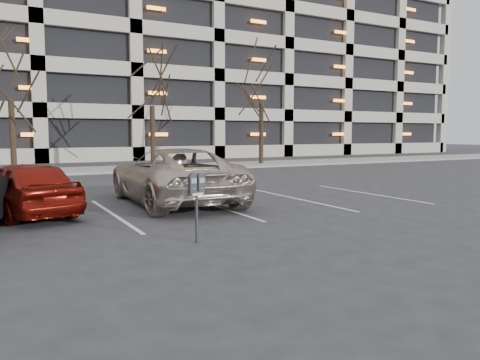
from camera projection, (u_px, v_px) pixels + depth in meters
The scene contains 10 objects.
ground at pixel (203, 226), 10.18m from camera, with size 140.00×140.00×0.00m, color #28282B.
sidewalk at pixel (79, 171), 24.20m from camera, with size 80.00×4.00×0.12m, color gray.
stall_lines at pixel (113, 214), 11.54m from camera, with size 16.90×5.20×0.00m.
parking_garage at pixel (175, 57), 44.56m from camera, with size 52.00×20.00×19.00m.
tree_b at pixel (9, 51), 22.21m from camera, with size 3.59×3.59×8.15m.
tree_c at pixel (151, 67), 25.53m from camera, with size 3.41×3.41×7.75m.
tree_d at pixel (262, 61), 28.73m from camera, with size 3.89×3.89×8.84m.
parking_meter at pixel (196, 191), 8.50m from camera, with size 0.33×0.17×1.25m.
suv_silver at pixel (174, 176), 13.38m from camera, with size 2.75×5.74×1.59m.
car_red at pixel (26, 188), 11.34m from camera, with size 1.60×3.99×1.36m, color maroon.
Camera 1 is at (-4.01, -9.22, 2.01)m, focal length 35.00 mm.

